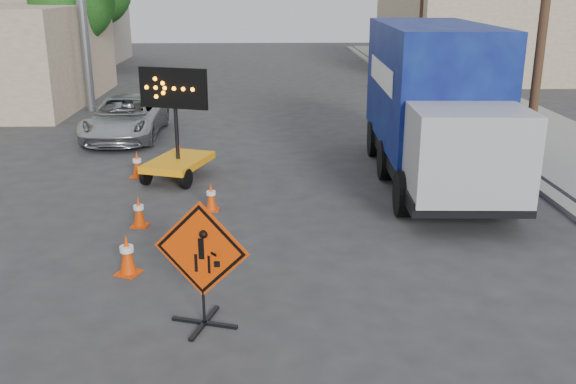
{
  "coord_description": "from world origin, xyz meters",
  "views": [
    {
      "loc": [
        0.53,
        -7.61,
        4.74
      ],
      "look_at": [
        0.86,
        2.51,
        1.48
      ],
      "focal_mm": 40.0,
      "sensor_mm": 36.0,
      "label": 1
    }
  ],
  "objects_px": {
    "pickup_truck": "(126,117)",
    "construction_sign": "(202,261)",
    "arrow_board": "(178,155)",
    "box_truck": "(433,112)"
  },
  "relations": [
    {
      "from": "pickup_truck",
      "to": "construction_sign",
      "type": "bearing_deg",
      "value": -73.59
    },
    {
      "from": "construction_sign",
      "to": "pickup_truck",
      "type": "relative_size",
      "value": 0.39
    },
    {
      "from": "construction_sign",
      "to": "arrow_board",
      "type": "relative_size",
      "value": 0.67
    },
    {
      "from": "arrow_board",
      "to": "pickup_truck",
      "type": "distance_m",
      "value": 5.38
    },
    {
      "from": "construction_sign",
      "to": "pickup_truck",
      "type": "xyz_separation_m",
      "value": [
        -3.66,
        12.37,
        -0.33
      ]
    },
    {
      "from": "construction_sign",
      "to": "arrow_board",
      "type": "xyz_separation_m",
      "value": [
        -1.34,
        7.51,
        -0.36
      ]
    },
    {
      "from": "arrow_board",
      "to": "construction_sign",
      "type": "bearing_deg",
      "value": -61.04
    },
    {
      "from": "arrow_board",
      "to": "box_truck",
      "type": "height_order",
      "value": "box_truck"
    },
    {
      "from": "box_truck",
      "to": "construction_sign",
      "type": "bearing_deg",
      "value": -122.62
    },
    {
      "from": "arrow_board",
      "to": "pickup_truck",
      "type": "bearing_deg",
      "value": 134.45
    }
  ]
}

